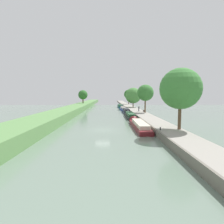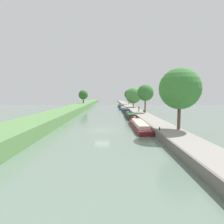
{
  "view_description": "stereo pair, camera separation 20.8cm",
  "coord_description": "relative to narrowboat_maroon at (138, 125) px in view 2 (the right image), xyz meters",
  "views": [
    {
      "loc": [
        1.13,
        -32.76,
        6.07
      ],
      "look_at": [
        1.99,
        22.93,
        1.0
      ],
      "focal_mm": 30.58,
      "sensor_mm": 36.0,
      "label": 1
    },
    {
      "loc": [
        1.34,
        -32.76,
        6.07
      ],
      "look_at": [
        1.99,
        22.93,
        1.0
      ],
      "focal_mm": 30.58,
      "sensor_mm": 36.0,
      "label": 2
    }
  ],
  "objects": [
    {
      "name": "ground_plane",
      "position": [
        -6.62,
        -2.08,
        -0.53
      ],
      "size": [
        160.0,
        160.0,
        0.0
      ],
      "primitive_type": "plane",
      "color": "slate"
    },
    {
      "name": "left_grassy_bank",
      "position": [
        -18.14,
        -2.08,
        0.44
      ],
      "size": [
        6.74,
        260.0,
        1.95
      ],
      "color": "#5B894C",
      "rests_on": "ground_plane"
    },
    {
      "name": "right_towpath",
      "position": [
        3.52,
        -2.08,
        -0.03
      ],
      "size": [
        3.98,
        260.0,
        1.0
      ],
      "color": "gray",
      "rests_on": "ground_plane"
    },
    {
      "name": "stone_quay",
      "position": [
        1.4,
        -2.08,
        -0.0
      ],
      "size": [
        0.25,
        260.0,
        1.05
      ],
      "color": "#6B665B",
      "rests_on": "ground_plane"
    },
    {
      "name": "narrowboat_maroon",
      "position": [
        0.0,
        0.0,
        0.0
      ],
      "size": [
        2.14,
        15.08,
        2.03
      ],
      "color": "maroon",
      "rests_on": "ground_plane"
    },
    {
      "name": "narrowboat_black",
      "position": [
        0.04,
        15.93,
        0.02
      ],
      "size": [
        2.03,
        14.14,
        2.0
      ],
      "color": "black",
      "rests_on": "ground_plane"
    },
    {
      "name": "narrowboat_navy",
      "position": [
        0.21,
        28.64,
        0.09
      ],
      "size": [
        1.83,
        11.08,
        2.08
      ],
      "color": "#141E42",
      "rests_on": "ground_plane"
    },
    {
      "name": "narrowboat_blue",
      "position": [
        0.1,
        41.72,
        0.01
      ],
      "size": [
        1.85,
        14.05,
        1.83
      ],
      "color": "#283D93",
      "rests_on": "ground_plane"
    },
    {
      "name": "narrowboat_teal",
      "position": [
        -0.14,
        57.12,
        0.0
      ],
      "size": [
        2.16,
        14.88,
        2.05
      ],
      "color": "#195B60",
      "rests_on": "ground_plane"
    },
    {
      "name": "tree_rightbank_near",
      "position": [
        4.82,
        -7.34,
        6.39
      ],
      "size": [
        5.95,
        5.95,
        8.91
      ],
      "color": "brown",
      "rests_on": "right_towpath"
    },
    {
      "name": "tree_rightbank_midnear",
      "position": [
        4.74,
        18.95,
        6.05
      ],
      "size": [
        4.62,
        4.62,
        7.91
      ],
      "color": "brown",
      "rests_on": "right_towpath"
    },
    {
      "name": "tree_rightbank_midfar",
      "position": [
        4.29,
        42.51,
        5.18
      ],
      "size": [
        6.37,
        6.37,
        7.9
      ],
      "color": "brown",
      "rests_on": "right_towpath"
    },
    {
      "name": "tree_rightbank_far",
      "position": [
        4.97,
        67.21,
        5.74
      ],
      "size": [
        4.93,
        4.93,
        7.75
      ],
      "color": "brown",
      "rests_on": "right_towpath"
    },
    {
      "name": "tree_leftbank_downstream",
      "position": [
        -18.43,
        59.93,
        5.48
      ],
      "size": [
        4.62,
        4.62,
        6.39
      ],
      "color": "brown",
      "rests_on": "left_grassy_bank"
    },
    {
      "name": "person_walking",
      "position": [
        3.55,
        22.74,
        1.35
      ],
      "size": [
        0.34,
        0.34,
        1.66
      ],
      "color": "#282D42",
      "rests_on": "right_towpath"
    },
    {
      "name": "mooring_bollard_near",
      "position": [
        1.83,
        -8.05,
        0.7
      ],
      "size": [
        0.16,
        0.16,
        0.45
      ],
      "color": "black",
      "rests_on": "right_towpath"
    },
    {
      "name": "mooring_bollard_far",
      "position": [
        1.83,
        63.28,
        0.7
      ],
      "size": [
        0.16,
        0.16,
        0.45
      ],
      "color": "black",
      "rests_on": "right_towpath"
    },
    {
      "name": "park_bench",
      "position": [
        5.06,
        22.06,
        0.82
      ],
      "size": [
        0.44,
        1.5,
        0.47
      ],
      "color": "#333338",
      "rests_on": "right_towpath"
    }
  ]
}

